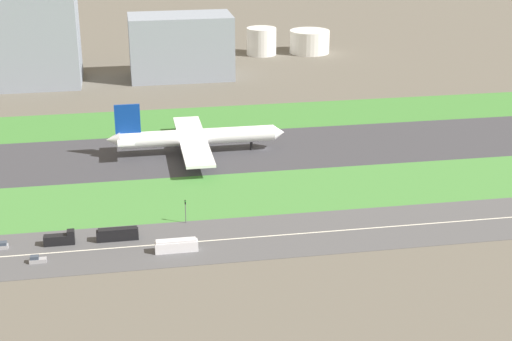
# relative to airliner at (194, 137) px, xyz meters

# --- Properties ---
(ground_plane) EXTENTS (800.00, 800.00, 0.00)m
(ground_plane) POSITION_rel_airliner_xyz_m (26.54, -0.00, -6.23)
(ground_plane) COLOR #5B564C
(runway) EXTENTS (280.00, 46.00, 0.10)m
(runway) POSITION_rel_airliner_xyz_m (26.54, -0.00, -6.18)
(runway) COLOR #38383D
(runway) RESTS_ON ground_plane
(grass_median_north) EXTENTS (280.00, 36.00, 0.10)m
(grass_median_north) POSITION_rel_airliner_xyz_m (26.54, 41.00, -6.18)
(grass_median_north) COLOR #3D7A33
(grass_median_north) RESTS_ON ground_plane
(grass_median_south) EXTENTS (280.00, 36.00, 0.10)m
(grass_median_south) POSITION_rel_airliner_xyz_m (26.54, -41.00, -6.18)
(grass_median_south) COLOR #427F38
(grass_median_south) RESTS_ON ground_plane
(highway) EXTENTS (280.00, 28.00, 0.10)m
(highway) POSITION_rel_airliner_xyz_m (26.54, -73.00, -6.18)
(highway) COLOR #4C4C4F
(highway) RESTS_ON ground_plane
(highway_centerline) EXTENTS (266.00, 0.50, 0.01)m
(highway_centerline) POSITION_rel_airliner_xyz_m (26.54, -73.00, -6.13)
(highway_centerline) COLOR silver
(highway_centerline) RESTS_ON highway
(airliner) EXTENTS (65.00, 56.00, 19.70)m
(airliner) POSITION_rel_airliner_xyz_m (0.00, 0.00, 0.00)
(airliner) COLOR white
(airliner) RESTS_ON runway
(truck_0) EXTENTS (8.40, 2.50, 4.00)m
(truck_0) POSITION_rel_airliner_xyz_m (-43.92, -68.00, -4.56)
(truck_0) COLOR black
(truck_0) RESTS_ON highway
(car_0) EXTENTS (4.40, 1.80, 2.00)m
(car_0) POSITION_rel_airliner_xyz_m (-59.89, -68.00, -5.31)
(car_0) COLOR #99999E
(car_0) RESTS_ON highway
(car_1) EXTENTS (4.40, 1.80, 2.00)m
(car_1) POSITION_rel_airliner_xyz_m (-49.41, -78.00, -5.31)
(car_1) COLOR #99999E
(car_1) RESTS_ON highway
(bus_0) EXTENTS (11.60, 2.50, 3.50)m
(bus_0) POSITION_rel_airliner_xyz_m (-28.29, -68.00, -4.41)
(bus_0) COLOR black
(bus_0) RESTS_ON highway
(bus_1) EXTENTS (11.60, 2.50, 3.50)m
(bus_1) POSITION_rel_airliner_xyz_m (-12.66, -78.00, -4.41)
(bus_1) COLOR silver
(bus_1) RESTS_ON highway
(traffic_light) EXTENTS (0.36, 0.50, 7.20)m
(traffic_light) POSITION_rel_airliner_xyz_m (-8.48, -60.01, -1.94)
(traffic_light) COLOR #4C4C51
(traffic_light) RESTS_ON highway
(terminal_building) EXTENTS (39.78, 34.27, 45.08)m
(terminal_building) POSITION_rel_airliner_xyz_m (-63.46, 114.00, 16.31)
(terminal_building) COLOR gray
(terminal_building) RESTS_ON ground_plane
(hangar_building) EXTENTS (50.41, 27.00, 31.32)m
(hangar_building) POSITION_rel_airliner_xyz_m (5.46, 114.00, 9.43)
(hangar_building) COLOR gray
(hangar_building) RESTS_ON ground_plane
(fuel_tank_west) EXTENTS (18.78, 18.78, 13.52)m
(fuel_tank_west) POSITION_rel_airliner_xyz_m (24.33, 159.00, 0.53)
(fuel_tank_west) COLOR silver
(fuel_tank_west) RESTS_ON ground_plane
(fuel_tank_centre) EXTENTS (16.62, 16.62, 15.06)m
(fuel_tank_centre) POSITION_rel_airliner_xyz_m (54.32, 159.00, 1.30)
(fuel_tank_centre) COLOR silver
(fuel_tank_centre) RESTS_ON ground_plane
(fuel_tank_east) EXTENTS (22.59, 22.59, 12.72)m
(fuel_tank_east) POSITION_rel_airliner_xyz_m (82.15, 159.00, 0.13)
(fuel_tank_east) COLOR silver
(fuel_tank_east) RESTS_ON ground_plane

